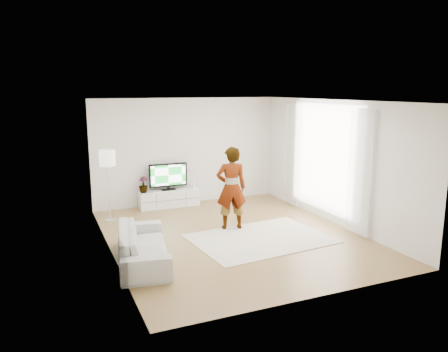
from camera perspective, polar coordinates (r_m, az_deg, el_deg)
name	(u,v)px	position (r m, az deg, el deg)	size (l,w,h in m)	color
floor	(233,236)	(9.26, 1.17, -7.79)	(6.00, 6.00, 0.00)	#9D7C47
ceiling	(233,101)	(8.75, 1.24, 9.79)	(6.00, 6.00, 0.00)	white
wall_left	(108,180)	(8.21, -14.90, -0.54)	(0.02, 6.00, 2.80)	silver
wall_right	(334,162)	(10.18, 14.15, 1.75)	(0.02, 6.00, 2.80)	silver
wall_back	(187,151)	(11.66, -4.89, 3.25)	(5.00, 0.02, 2.80)	silver
wall_front	(320,206)	(6.36, 12.44, -3.87)	(5.00, 0.02, 2.80)	silver
window	(325,158)	(10.39, 13.08, 2.28)	(0.01, 2.60, 2.50)	white
curtain_near	(360,172)	(9.36, 17.33, 0.44)	(0.04, 0.70, 2.60)	white
curtain_far	(292,155)	(11.43, 8.90, 2.73)	(0.04, 0.70, 2.60)	white
media_console	(169,198)	(11.50, -7.19, -2.91)	(1.56, 0.44, 0.44)	white
television	(168,176)	(11.40, -7.30, 0.05)	(1.01, 0.20, 0.70)	black
game_console	(194,183)	(11.63, -3.99, -0.98)	(0.09, 0.18, 0.24)	white
potted_plant	(143,185)	(11.25, -10.50, -1.12)	(0.23, 0.23, 0.41)	#3F7238
rug	(261,239)	(9.10, 4.80, -8.14)	(2.73, 1.96, 0.01)	beige
player	(231,188)	(9.47, 0.96, -1.58)	(0.66, 0.43, 1.81)	#334772
sofa	(143,245)	(7.99, -10.53, -8.83)	(2.12, 0.83, 0.62)	beige
floor_lamp	(107,161)	(10.32, -15.00, 1.88)	(0.37, 0.37, 1.66)	silver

